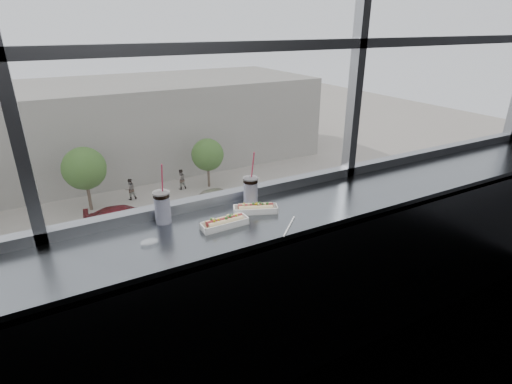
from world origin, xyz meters
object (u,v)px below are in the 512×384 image
car_near_d (245,247)px  car_far_b (123,213)px  car_near_e (314,228)px  tree_right (208,155)px  soda_cup_right (251,190)px  tree_center (84,169)px  pedestrian_c (130,187)px  car_far_c (218,194)px  soda_cup_left (162,206)px  wrapper (149,242)px  hotdog_tray_right (256,208)px  pedestrian_d (181,177)px  loose_straw (289,226)px  hotdog_tray_left (225,222)px

car_near_d → car_far_b: size_ratio=0.97×
car_near_e → tree_right: tree_right is taller
soda_cup_right → tree_center: 29.52m
car_far_b → tree_center: bearing=28.6°
soda_cup_right → pedestrian_c: soda_cup_right is taller
car_far_c → tree_center: size_ratio=1.15×
soda_cup_left → car_far_c: bearing=66.2°
wrapper → car_near_e: bearing=49.5°
hotdog_tray_right → car_far_c: hotdog_tray_right is taller
car_far_b → tree_center: tree_center is taller
soda_cup_left → pedestrian_d: 32.09m
tree_center → soda_cup_right: bearing=-92.6°
car_near_d → pedestrian_c: bearing=20.7°
soda_cup_left → car_near_e: (13.80, 16.09, -11.22)m
soda_cup_left → car_near_d: bearing=61.5°
soda_cup_left → pedestrian_c: soda_cup_left is taller
car_far_b → tree_right: bearing=-56.9°
loose_straw → wrapper: 0.74m
loose_straw → car_near_e: bearing=8.4°
loose_straw → wrapper: (-0.71, 0.19, 0.01)m
car_near_d → car_far_b: 9.60m
car_far_b → car_far_c: bearing=-83.4°
hotdog_tray_left → car_far_b: size_ratio=0.05×
soda_cup_right → pedestrian_d: (8.65, 28.71, -11.10)m
tree_center → pedestrian_d: bearing=4.5°
pedestrian_c → car_far_c: bearing=141.9°
hotdog_tray_right → pedestrian_d: size_ratio=0.13×
pedestrian_c → soda_cup_right: bearing=81.2°
hotdog_tray_right → pedestrian_c: bearing=104.2°
soda_cup_right → pedestrian_c: 30.97m
car_near_e → pedestrian_d: size_ratio=2.62×
car_far_b → hotdog_tray_right: bearing=179.8°
hotdog_tray_left → car_far_c: size_ratio=0.05×
soda_cup_left → tree_center: size_ratio=0.07×
hotdog_tray_left → car_far_c: 28.66m
soda_cup_right → car_near_d: bearing=63.0°
soda_cup_left → car_far_c: soda_cup_left is taller
car_far_b → car_near_e: bearing=-121.0°
soda_cup_left → loose_straw: soda_cup_left is taller
car_far_b → tree_center: size_ratio=1.18×
pedestrian_d → pedestrian_c: pedestrian_c is taller
hotdog_tray_right → tree_center: 29.59m
hotdog_tray_left → car_near_d: hotdog_tray_left is taller
car_near_e → pedestrian_c: (-8.86, 12.45, 0.11)m
car_far_c → hotdog_tray_right: bearing=155.7°
car_far_c → pedestrian_d: (-1.43, 4.58, 0.09)m
hotdog_tray_right → loose_straw: hotdog_tray_right is taller
car_near_d → tree_right: tree_right is taller
car_near_d → pedestrian_c: (-3.80, 12.45, 0.10)m
car_far_c → car_near_e: (3.19, -8.00, -0.02)m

